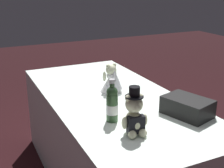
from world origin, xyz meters
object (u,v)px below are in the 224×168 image
at_px(signing_pen, 134,105).
at_px(champagne_bottle, 112,103).
at_px(teddy_bear_groom, 134,115).
at_px(teddy_bear_bride, 112,80).
at_px(gift_case_black, 187,107).

bearing_deg(signing_pen, champagne_bottle, -57.82).
bearing_deg(teddy_bear_groom, signing_pen, 150.65).
height_order(teddy_bear_bride, champagne_bottle, champagne_bottle).
distance_m(teddy_bear_bride, champagne_bottle, 0.52).
relative_size(teddy_bear_bride, signing_pen, 2.22).
xyz_separation_m(champagne_bottle, signing_pen, (-0.15, 0.24, -0.11)).
distance_m(champagne_bottle, gift_case_black, 0.50).
distance_m(teddy_bear_bride, gift_case_black, 0.66).
height_order(teddy_bear_groom, gift_case_black, teddy_bear_groom).
relative_size(teddy_bear_groom, teddy_bear_bride, 1.25).
xyz_separation_m(teddy_bear_groom, champagne_bottle, (-0.21, -0.04, 0.00)).
bearing_deg(champagne_bottle, teddy_bear_bride, 154.63).
bearing_deg(gift_case_black, signing_pen, -140.67).
relative_size(champagne_bottle, signing_pen, 2.67).
height_order(signing_pen, gift_case_black, gift_case_black).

